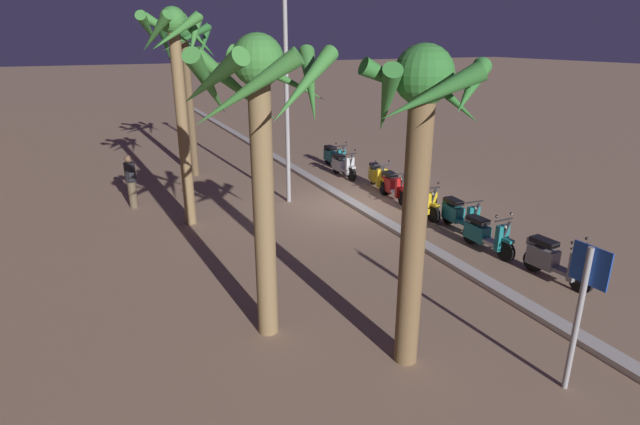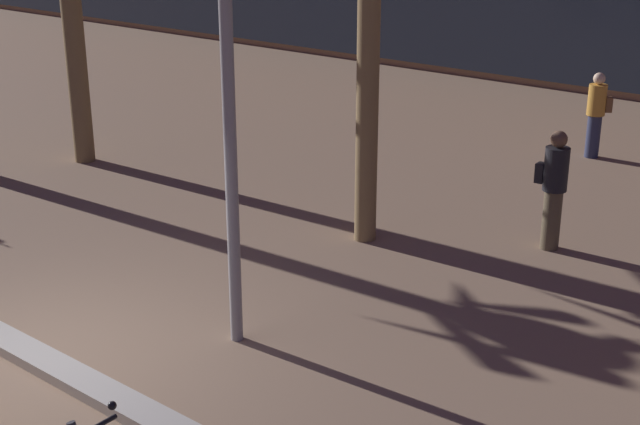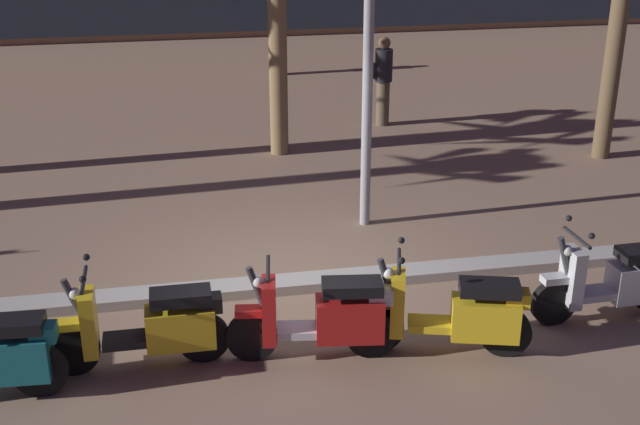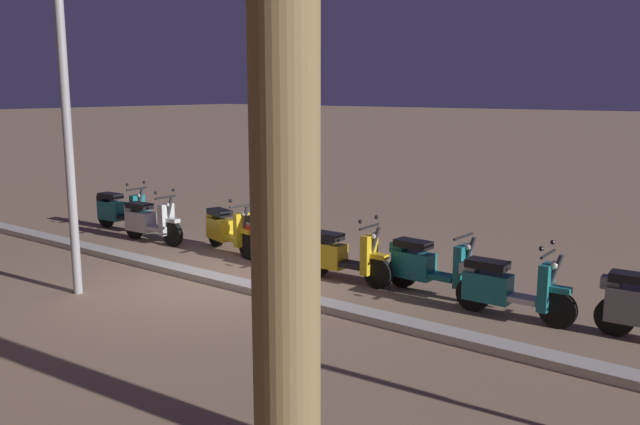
{
  "view_description": "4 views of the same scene",
  "coord_description": "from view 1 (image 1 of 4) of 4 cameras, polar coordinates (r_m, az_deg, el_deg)",
  "views": [
    {
      "loc": [
        -13.6,
        7.58,
        5.21
      ],
      "look_at": [
        -2.62,
        2.44,
        0.96
      ],
      "focal_mm": 28.09,
      "sensor_mm": 36.0,
      "label": 1
    },
    {
      "loc": [
        7.87,
        -4.72,
        4.87
      ],
      "look_at": [
        1.08,
        3.58,
        0.96
      ],
      "focal_mm": 50.38,
      "sensor_mm": 36.0,
      "label": 2
    },
    {
      "loc": [
        -1.31,
        -8.72,
        4.58
      ],
      "look_at": [
        0.36,
        -0.1,
        0.99
      ],
      "focal_mm": 46.42,
      "sensor_mm": 36.0,
      "label": 3
    },
    {
      "loc": [
        -8.08,
        7.68,
        3.25
      ],
      "look_at": [
        -1.92,
        -0.41,
        1.37
      ],
      "focal_mm": 37.74,
      "sensor_mm": 36.0,
      "label": 4
    }
  ],
  "objects": [
    {
      "name": "crossing_sign",
      "position": [
        8.46,
        27.64,
        -9.08
      ],
      "size": [
        0.6,
        0.13,
        2.4
      ],
      "color": "#939399",
      "rests_on": "ground"
    },
    {
      "name": "palm_tree_mid_walkway",
      "position": [
        7.56,
        11.35,
        7.84
      ],
      "size": [
        1.95,
        2.02,
        5.15
      ],
      "color": "brown",
      "rests_on": "ground"
    },
    {
      "name": "palm_tree_far_corner",
      "position": [
        14.46,
        -16.01,
        15.79
      ],
      "size": [
        1.88,
        1.91,
        5.98
      ],
      "color": "olive",
      "rests_on": "ground"
    },
    {
      "name": "scooter_yellow_mid_centre",
      "position": [
        18.34,
        6.51,
        4.13
      ],
      "size": [
        1.77,
        0.77,
        1.17
      ],
      "color": "black",
      "rests_on": "ground"
    },
    {
      "name": "scooter_teal_mid_front",
      "position": [
        14.76,
        15.55,
        -0.25
      ],
      "size": [
        1.81,
        0.56,
        1.04
      ],
      "color": "black",
      "rests_on": "ground"
    },
    {
      "name": "palm_tree_by_mall_entrance",
      "position": [
        8.28,
        -6.94,
        10.6
      ],
      "size": [
        2.68,
        2.6,
        5.29
      ],
      "color": "olive",
      "rests_on": "ground"
    },
    {
      "name": "street_lamp",
      "position": [
        16.06,
        -3.91,
        16.97
      ],
      "size": [
        0.36,
        0.36,
        7.62
      ],
      "color": "#939399",
      "rests_on": "ground"
    },
    {
      "name": "scooter_yellow_far_back",
      "position": [
        15.74,
        11.19,
        1.3
      ],
      "size": [
        1.79,
        0.56,
        1.17
      ],
      "color": "black",
      "rests_on": "ground"
    },
    {
      "name": "scooter_teal_lead_nearest",
      "position": [
        13.53,
        18.24,
        -2.35
      ],
      "size": [
        1.76,
        0.56,
        1.17
      ],
      "color": "black",
      "rests_on": "ground"
    },
    {
      "name": "curb_strip",
      "position": [
        16.41,
        3.93,
        0.96
      ],
      "size": [
        60.0,
        0.36,
        0.12
      ],
      "primitive_type": "cube",
      "color": "#BCB7AD",
      "rests_on": "ground"
    },
    {
      "name": "scooter_silver_last_in_row",
      "position": [
        19.84,
        2.57,
        5.39
      ],
      "size": [
        1.76,
        0.56,
        1.17
      ],
      "color": "black",
      "rests_on": "ground"
    },
    {
      "name": "pedestrian_window_shopping",
      "position": [
        17.06,
        -20.73,
        3.47
      ],
      "size": [
        0.45,
        0.34,
        1.73
      ],
      "color": "brown",
      "rests_on": "ground"
    },
    {
      "name": "ground_plane",
      "position": [
        16.42,
        3.86,
        0.76
      ],
      "size": [
        200.0,
        200.0,
        0.0
      ],
      "primitive_type": "plane",
      "color": "#93755B"
    },
    {
      "name": "scooter_red_mid_rear",
      "position": [
        17.17,
        8.34,
        3.03
      ],
      "size": [
        1.73,
        0.6,
        1.04
      ],
      "color": "black",
      "rests_on": "ground"
    },
    {
      "name": "scooter_grey_tail_end",
      "position": [
        12.49,
        24.94,
        -4.93
      ],
      "size": [
        1.74,
        0.56,
        1.17
      ],
      "color": "black",
      "rests_on": "ground"
    },
    {
      "name": "scooter_teal_gap_after_mid",
      "position": [
        21.33,
        1.58,
        6.41
      ],
      "size": [
        1.85,
        0.56,
        1.17
      ],
      "color": "black",
      "rests_on": "ground"
    },
    {
      "name": "palm_tree_near_sign",
      "position": [
        20.06,
        -15.02,
        16.53
      ],
      "size": [
        2.43,
        2.48,
        5.82
      ],
      "color": "brown",
      "rests_on": "ground"
    }
  ]
}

